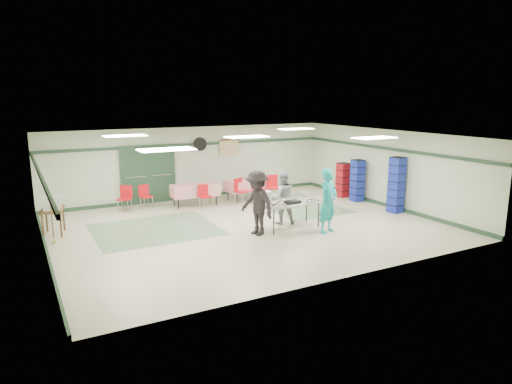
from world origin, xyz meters
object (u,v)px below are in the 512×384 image
chair_loose_b (125,196)px  office_printer (52,203)px  dining_table_a (250,184)px  chair_d (204,194)px  dining_table_b (195,190)px  printer_table (53,212)px  chair_a (259,187)px  volunteer_teal (328,201)px  volunteer_dark (257,203)px  crate_stack_red (343,180)px  serving_table (291,205)px  crate_stack_blue_a (357,181)px  broom (52,218)px  volunteer_grey (282,197)px  chair_c (273,185)px  chair_b (240,188)px  chair_loose_a (145,194)px  crate_stack_blue_b (396,185)px

chair_loose_b → office_printer: size_ratio=1.93×
dining_table_a → chair_d: size_ratio=2.33×
dining_table_b → printer_table: 4.95m
dining_table_a → chair_a: size_ratio=2.15×
chair_loose_b → office_printer: (-2.37, -1.74, 0.38)m
chair_a → volunteer_teal: bearing=-93.4°
dining_table_a → chair_d: bearing=-170.7°
volunteer_dark → crate_stack_red: volunteer_dark is taller
serving_table → crate_stack_blue_a: crate_stack_blue_a is taller
printer_table → broom: bearing=-84.1°
dining_table_b → chair_a: chair_a is taller
volunteer_dark → crate_stack_red: bearing=104.4°
volunteer_grey → broom: volunteer_grey is taller
chair_loose_b → chair_c: bearing=25.7°
chair_c → printer_table: 7.68m
dining_table_a → chair_b: (-0.69, -0.57, 0.01)m
volunteer_teal → volunteer_grey: volunteer_teal is taller
dining_table_b → crate_stack_blue_a: 5.96m
dining_table_b → broom: 5.31m
volunteer_grey → crate_stack_red: bearing=-135.7°
dining_table_a → chair_loose_b: size_ratio=2.20×
printer_table → chair_d: bearing=20.9°
broom → chair_c: bearing=21.3°
volunteer_grey → broom: 6.46m
chair_a → chair_d: bearing=178.3°
volunteer_grey → dining_table_a: bearing=-84.7°
dining_table_b → volunteer_teal: bearing=-62.3°
chair_d → office_printer: size_ratio=1.83×
chair_a → chair_loose_a: (-3.93, 1.04, -0.06)m
volunteer_dark → office_printer: size_ratio=3.96×
chair_a → crate_stack_blue_a: crate_stack_blue_a is taller
volunteer_teal → dining_table_a: (0.04, 4.87, -0.35)m
chair_b → crate_stack_red: size_ratio=0.71×
chair_loose_a → office_printer: bearing=-159.3°
dining_table_b → chair_d: bearing=-74.3°
chair_loose_a → crate_stack_red: bearing=-25.7°
chair_b → broom: 6.55m
printer_table → volunteer_teal: bearing=-15.3°
volunteer_dark → crate_stack_blue_b: 5.27m
chair_d → broom: (-4.96, -1.61, 0.16)m
printer_table → office_printer: office_printer is taller
dining_table_a → chair_loose_b: bearing=170.7°
volunteer_teal → printer_table: volunteer_teal is taller
chair_b → chair_c: bearing=-24.0°
volunteer_grey → office_printer: size_ratio=3.57×
dining_table_a → chair_loose_a: (-3.87, 0.48, -0.07)m
serving_table → chair_b: size_ratio=1.97×
chair_loose_b → crate_stack_red: size_ratio=0.67×
volunteer_teal → chair_loose_a: 6.58m
volunteer_grey → chair_d: volunteer_grey is taller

